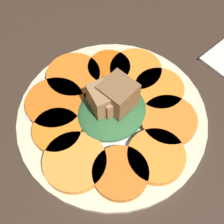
% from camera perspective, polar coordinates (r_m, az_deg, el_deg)
% --- Properties ---
extents(table_slab, '(1.20, 1.20, 0.02)m').
position_cam_1_polar(table_slab, '(0.52, -0.00, -1.72)').
color(table_slab, '#38281E').
rests_on(table_slab, ground).
extents(plate, '(0.31, 0.31, 0.01)m').
position_cam_1_polar(plate, '(0.51, -0.00, -0.90)').
color(plate, beige).
rests_on(plate, table_slab).
extents(carrot_slice_0, '(0.08, 0.08, 0.01)m').
position_cam_1_polar(carrot_slice_0, '(0.53, 8.59, 4.09)').
color(carrot_slice_0, orange).
rests_on(carrot_slice_0, plate).
extents(carrot_slice_1, '(0.09, 0.09, 0.01)m').
position_cam_1_polar(carrot_slice_1, '(0.55, 4.33, 7.59)').
color(carrot_slice_1, orange).
rests_on(carrot_slice_1, plate).
extents(carrot_slice_2, '(0.07, 0.07, 0.01)m').
position_cam_1_polar(carrot_slice_2, '(0.55, -0.54, 8.00)').
color(carrot_slice_2, '#D45E12').
rests_on(carrot_slice_2, plate).
extents(carrot_slice_3, '(0.09, 0.09, 0.01)m').
position_cam_1_polar(carrot_slice_3, '(0.54, -6.93, 6.71)').
color(carrot_slice_3, orange).
rests_on(carrot_slice_3, plate).
extents(carrot_slice_4, '(0.10, 0.10, 0.01)m').
position_cam_1_polar(carrot_slice_4, '(0.52, -10.37, 1.56)').
color(carrot_slice_4, orange).
rests_on(carrot_slice_4, plate).
extents(carrot_slice_5, '(0.08, 0.08, 0.01)m').
position_cam_1_polar(carrot_slice_5, '(0.49, -9.99, -3.41)').
color(carrot_slice_5, orange).
rests_on(carrot_slice_5, plate).
extents(carrot_slice_6, '(0.09, 0.09, 0.01)m').
position_cam_1_polar(carrot_slice_6, '(0.47, -6.82, -9.04)').
color(carrot_slice_6, orange).
rests_on(carrot_slice_6, plate).
extents(carrot_slice_7, '(0.08, 0.08, 0.01)m').
position_cam_1_polar(carrot_slice_7, '(0.46, 1.55, -11.08)').
color(carrot_slice_7, orange).
rests_on(carrot_slice_7, plate).
extents(carrot_slice_8, '(0.09, 0.09, 0.01)m').
position_cam_1_polar(carrot_slice_8, '(0.47, 8.47, -7.65)').
color(carrot_slice_8, orange).
rests_on(carrot_slice_8, plate).
extents(carrot_slice_9, '(0.09, 0.09, 0.01)m').
position_cam_1_polar(carrot_slice_9, '(0.50, 10.33, -1.54)').
color(carrot_slice_9, orange).
rests_on(carrot_slice_9, plate).
extents(center_pile, '(0.11, 0.10, 0.07)m').
position_cam_1_polar(center_pile, '(0.48, 0.04, 1.21)').
color(center_pile, '#2D6033').
rests_on(center_pile, plate).
extents(fork, '(0.19, 0.07, 0.00)m').
position_cam_1_polar(fork, '(0.53, -5.20, 3.17)').
color(fork, silver).
rests_on(fork, plate).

